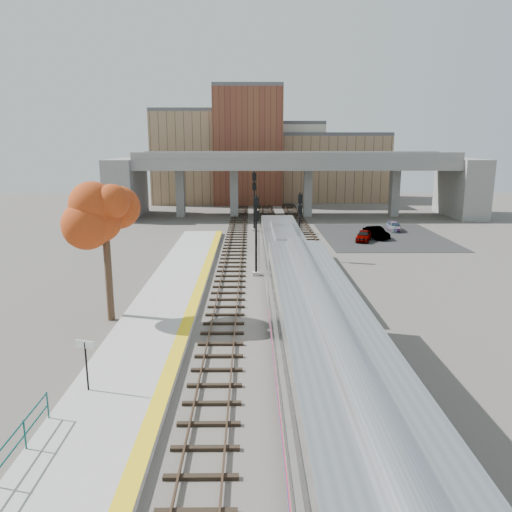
# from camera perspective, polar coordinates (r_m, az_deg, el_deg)

# --- Properties ---
(ground) EXTENTS (160.00, 160.00, 0.00)m
(ground) POSITION_cam_1_polar(r_m,az_deg,el_deg) (31.50, 2.24, -7.21)
(ground) COLOR #47423D
(ground) RESTS_ON ground
(platform) EXTENTS (4.50, 60.00, 0.35)m
(platform) POSITION_cam_1_polar(r_m,az_deg,el_deg) (31.92, -10.96, -6.83)
(platform) COLOR #9E9E99
(platform) RESTS_ON ground
(yellow_strip) EXTENTS (0.70, 60.00, 0.01)m
(yellow_strip) POSITION_cam_1_polar(r_m,az_deg,el_deg) (31.57, -7.56, -6.58)
(yellow_strip) COLOR yellow
(yellow_strip) RESTS_ON platform
(tracks) EXTENTS (10.70, 95.00, 0.25)m
(tracks) POSITION_cam_1_polar(r_m,az_deg,el_deg) (43.47, 2.66, -1.45)
(tracks) COLOR black
(tracks) RESTS_ON ground
(overpass) EXTENTS (54.00, 12.00, 9.50)m
(overpass) POSITION_cam_1_polar(r_m,az_deg,el_deg) (75.00, 4.38, 8.98)
(overpass) COLOR slate
(overpass) RESTS_ON ground
(buildings_far) EXTENTS (43.00, 21.00, 20.60)m
(buildings_far) POSITION_cam_1_polar(r_m,az_deg,el_deg) (96.21, 1.07, 11.08)
(buildings_far) COLOR #8F6F53
(buildings_far) RESTS_ON ground
(parking_lot) EXTENTS (14.00, 18.00, 0.04)m
(parking_lot) POSITION_cam_1_polar(r_m,az_deg,el_deg) (60.58, 14.26, 2.19)
(parking_lot) COLOR black
(parking_lot) RESTS_ON ground
(locomotive) EXTENTS (3.02, 19.05, 4.10)m
(locomotive) POSITION_cam_1_polar(r_m,az_deg,el_deg) (39.28, 3.11, 0.30)
(locomotive) COLOR #A8AAB2
(locomotive) RESTS_ON ground
(coach) EXTENTS (3.03, 25.00, 5.00)m
(coach) POSITION_cam_1_polar(r_m,az_deg,el_deg) (17.76, 7.93, -14.03)
(coach) COLOR #A8AAB2
(coach) RESTS_ON ground
(signal_mast_near) EXTENTS (0.60, 0.64, 6.64)m
(signal_mast_near) POSITION_cam_1_polar(r_m,az_deg,el_deg) (40.77, 0.01, 2.13)
(signal_mast_near) COLOR #9E9E99
(signal_mast_near) RESTS_ON ground
(signal_mast_mid) EXTENTS (0.60, 0.64, 6.32)m
(signal_mast_mid) POSITION_cam_1_polar(r_m,az_deg,el_deg) (46.57, 4.99, 3.14)
(signal_mast_mid) COLOR #9E9E99
(signal_mast_mid) RESTS_ON ground
(signal_mast_far) EXTENTS (0.60, 0.64, 7.38)m
(signal_mast_far) POSITION_cam_1_polar(r_m,az_deg,el_deg) (61.86, -0.21, 6.26)
(signal_mast_far) COLOR #9E9E99
(signal_mast_far) RESTS_ON ground
(station_sign) EXTENTS (0.87, 0.32, 2.27)m
(station_sign) POSITION_cam_1_polar(r_m,az_deg,el_deg) (22.79, -18.89, -10.64)
(station_sign) COLOR black
(station_sign) RESTS_ON platform
(tree) EXTENTS (3.60, 3.60, 9.04)m
(tree) POSITION_cam_1_polar(r_m,az_deg,el_deg) (31.06, -16.94, 4.72)
(tree) COLOR #382619
(tree) RESTS_ON ground
(car_a) EXTENTS (2.61, 3.94, 1.25)m
(car_a) POSITION_cam_1_polar(r_m,az_deg,el_deg) (56.95, 12.21, 2.29)
(car_a) COLOR #99999E
(car_a) RESTS_ON parking_lot
(car_b) EXTENTS (2.46, 4.28, 1.33)m
(car_b) POSITION_cam_1_polar(r_m,az_deg,el_deg) (58.94, 13.58, 2.61)
(car_b) COLOR #99999E
(car_b) RESTS_ON parking_lot
(car_c) EXTENTS (1.51, 3.69, 1.07)m
(car_c) POSITION_cam_1_polar(r_m,az_deg,el_deg) (64.66, 15.55, 3.26)
(car_c) COLOR #99999E
(car_c) RESTS_ON parking_lot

